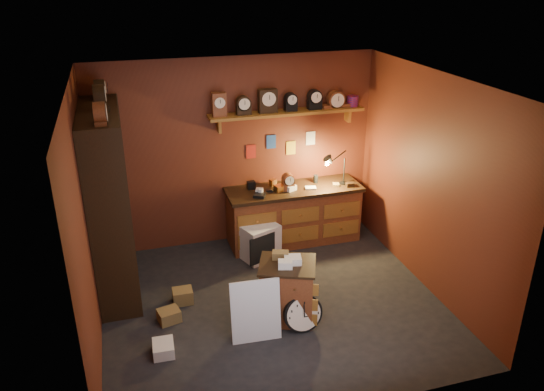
{
  "coord_description": "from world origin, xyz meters",
  "views": [
    {
      "loc": [
        -1.53,
        -5.17,
        3.8
      ],
      "look_at": [
        0.1,
        0.35,
        1.29
      ],
      "focal_mm": 35.0,
      "sensor_mm": 36.0,
      "label": 1
    }
  ],
  "objects": [
    {
      "name": "floor",
      "position": [
        0.0,
        0.0,
        0.0
      ],
      "size": [
        4.0,
        4.0,
        0.0
      ],
      "primitive_type": "plane",
      "color": "black",
      "rests_on": "ground"
    },
    {
      "name": "room_shell",
      "position": [
        0.04,
        0.11,
        1.72
      ],
      "size": [
        4.02,
        3.62,
        2.71
      ],
      "color": "#612817",
      "rests_on": "ground"
    },
    {
      "name": "shelving_unit",
      "position": [
        -1.79,
        0.98,
        1.25
      ],
      "size": [
        0.47,
        1.6,
        2.58
      ],
      "color": "black",
      "rests_on": "ground"
    },
    {
      "name": "workbench",
      "position": [
        0.76,
        1.47,
        0.47
      ],
      "size": [
        1.96,
        0.66,
        1.36
      ],
      "color": "brown",
      "rests_on": "ground"
    },
    {
      "name": "low_cabinet",
      "position": [
        0.09,
        -0.3,
        0.39
      ],
      "size": [
        0.78,
        0.73,
        0.81
      ],
      "rotation": [
        0.0,
        0.0,
        -0.38
      ],
      "color": "brown",
      "rests_on": "ground"
    },
    {
      "name": "big_round_clock",
      "position": [
        0.19,
        -0.57,
        0.22
      ],
      "size": [
        0.45,
        0.16,
        0.45
      ],
      "color": "black",
      "rests_on": "ground"
    },
    {
      "name": "white_panel",
      "position": [
        -0.35,
        -0.56,
        0.0
      ],
      "size": [
        0.55,
        0.18,
        0.72
      ],
      "primitive_type": "cube",
      "rotation": [
        -0.17,
        0.0,
        -0.06
      ],
      "color": "silver",
      "rests_on": "ground"
    },
    {
      "name": "mini_fridge",
      "position": [
        0.13,
        1.16,
        0.25
      ],
      "size": [
        0.62,
        0.65,
        0.5
      ],
      "rotation": [
        0.0,
        0.0,
        0.37
      ],
      "color": "silver",
      "rests_on": "ground"
    },
    {
      "name": "floor_box_a",
      "position": [
        -1.25,
        0.02,
        0.07
      ],
      "size": [
        0.28,
        0.25,
        0.15
      ],
      "primitive_type": "cube",
      "rotation": [
        0.0,
        0.0,
        0.23
      ],
      "color": "olive",
      "rests_on": "ground"
    },
    {
      "name": "floor_box_b",
      "position": [
        -1.37,
        -0.53,
        0.07
      ],
      "size": [
        0.23,
        0.27,
        0.13
      ],
      "primitive_type": "cube",
      "rotation": [
        0.0,
        0.0,
        -0.04
      ],
      "color": "white",
      "rests_on": "ground"
    },
    {
      "name": "floor_box_c",
      "position": [
        -1.04,
        0.34,
        0.09
      ],
      "size": [
        0.24,
        0.2,
        0.18
      ],
      "primitive_type": "cube",
      "rotation": [
        0.0,
        0.0,
        -0.02
      ],
      "color": "olive",
      "rests_on": "ground"
    }
  ]
}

